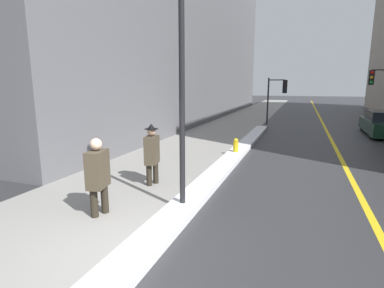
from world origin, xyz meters
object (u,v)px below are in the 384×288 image
Objects in this scene: traffic_light_far at (379,85)px; pedestrian_nearside at (152,152)px; traffic_light_near at (279,91)px; fire_hydrant at (236,147)px; lamp_post at (182,63)px; pedestrian_with_shoulder_bag at (98,173)px.

pedestrian_nearside is (-8.08, -14.47, -1.81)m from traffic_light_far.
fire_hydrant is at bearing -100.81° from traffic_light_near.
lamp_post is at bearing -90.22° from fire_hydrant.
traffic_light_far is 2.29× the size of pedestrian_with_shoulder_bag.
pedestrian_with_shoulder_bag is 0.97× the size of pedestrian_nearside.
lamp_post is 3.13× the size of pedestrian_nearside.
pedestrian_with_shoulder_bag is at bearing -150.82° from lamp_post.
pedestrian_with_shoulder_bag is at bearing -103.78° from fire_hydrant.
pedestrian_nearside is at bearing 164.80° from pedestrian_with_shoulder_bag.
fire_hydrant is (0.02, 5.49, -2.81)m from lamp_post.
traffic_light_near is at bearing 160.44° from pedestrian_with_shoulder_bag.
traffic_light_near is 0.85× the size of traffic_light_far.
pedestrian_nearside reaches higher than fire_hydrant.
traffic_light_far reaches higher than traffic_light_near.
pedestrian_nearside is 2.43× the size of fire_hydrant.
traffic_light_far is 18.62m from pedestrian_with_shoulder_bag.
pedestrian_nearside is at bearing 63.03° from traffic_light_far.
traffic_light_near is 1.95× the size of pedestrian_with_shoulder_bag.
traffic_light_far reaches higher than pedestrian_nearside.
traffic_light_far is at bearing 141.81° from pedestrian_with_shoulder_bag.
lamp_post is 1.40× the size of traffic_light_far.
traffic_light_far reaches higher than pedestrian_with_shoulder_bag.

